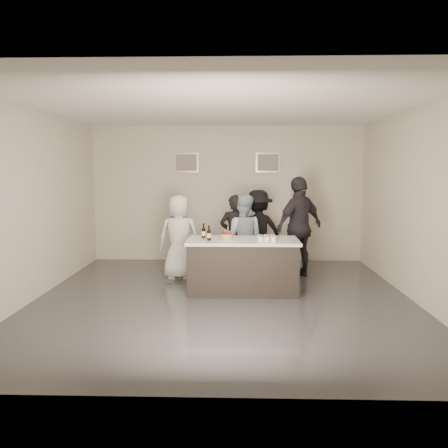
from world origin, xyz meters
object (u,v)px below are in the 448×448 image
Objects in this scene: bar_counter at (243,266)px; beer_bottle_a at (204,231)px; beer_bottle_b at (209,233)px; person_main_black at (235,237)px; person_guest_right at (299,227)px; person_guest_left at (179,237)px; person_main_blue at (243,237)px; cake at (227,237)px; person_guest_back at (258,231)px.

beer_bottle_a reaches higher than bar_counter.
beer_bottle_b is at bearing -166.32° from bar_counter.
person_guest_right reaches higher than person_main_black.
person_guest_left is (-0.63, 1.02, -0.23)m from beer_bottle_b.
person_guest_right is (2.28, 0.21, 0.17)m from person_guest_left.
bar_counter is at bearing 142.36° from person_guest_left.
beer_bottle_b is 1.16m from person_main_blue.
beer_bottle_a is (-0.66, 0.09, 0.58)m from bar_counter.
person_guest_left is (-0.52, 0.79, -0.23)m from beer_bottle_a.
person_main_blue reaches higher than cake.
person_main_black is (0.53, 0.81, -0.23)m from beer_bottle_a.
bar_counter is at bearing 6.93° from person_guest_right.
beer_bottle_a is at bearing 35.54° from person_guest_back.
person_main_blue is at bearing 48.47° from beer_bottle_a.
person_main_black is 0.97× the size of person_guest_back.
cake is at bearing 134.86° from person_guest_left.
person_guest_back reaches higher than person_guest_left.
person_guest_back is (1.51, 0.65, 0.03)m from person_guest_left.
beer_bottle_a is 1.00× the size of beer_bottle_b.
beer_bottle_a is at bearing 62.67° from person_main_black.
person_guest_right is (1.22, 0.19, 0.17)m from person_main_black.
cake is 0.11× the size of person_guest_right.
cake is at bearing 87.24° from person_main_black.
person_guest_back reaches higher than person_main_blue.
bar_counter is at bearing -8.00° from beer_bottle_a.
person_guest_right is at bearing 130.14° from person_guest_back.
person_guest_right reaches higher than person_main_blue.
person_main_black reaches higher than bar_counter.
beer_bottle_b is (-0.56, -0.14, 0.58)m from bar_counter.
person_guest_back is at bearing -105.08° from person_main_blue.
beer_bottle_b is at bearing 42.12° from person_guest_back.
person_main_black reaches higher than beer_bottle_b.
person_guest_left reaches higher than bar_counter.
person_main_black is 1.25m from person_guest_right.
person_guest_right reaches higher than cake.
person_guest_back is (0.60, 1.54, -0.11)m from cake.
person_main_blue reaches higher than beer_bottle_b.
person_main_black is at bearing 67.67° from beer_bottle_b.
beer_bottle_b is at bearing 73.65° from person_main_black.
person_guest_left is at bearing -32.67° from person_guest_right.
person_guest_back reaches higher than beer_bottle_a.
person_main_black is at bearing 34.06° from person_guest_back.
person_guest_right is (1.65, 1.23, -0.07)m from beer_bottle_b.
bar_counter is at bearing 1.49° from cake.
person_guest_back is at bearing 62.08° from beer_bottle_b.
beer_bottle_b is 0.14× the size of person_guest_right.
person_guest_left is (-1.18, 0.88, 0.35)m from bar_counter.
person_guest_back is (0.46, 0.63, 0.03)m from person_main_black.
bar_counter is at bearing 13.68° from beer_bottle_b.
person_guest_left is 0.83× the size of person_guest_right.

